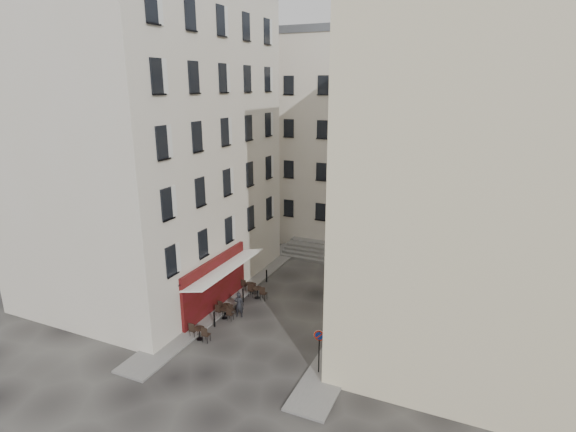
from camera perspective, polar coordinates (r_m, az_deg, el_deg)
The scene contains 18 objects.
ground at distance 27.52m, azimuth -2.26°, elevation -14.27°, with size 90.00×90.00×0.00m, color black.
sidewalk_left at distance 32.51m, azimuth -6.33°, elevation -9.19°, with size 2.00×22.00×0.12m, color slate.
sidewalk_right at distance 28.58m, azimuth 8.84°, elevation -13.09°, with size 2.00×18.00×0.12m, color slate.
building_left at distance 32.33m, azimuth -17.17°, elevation 9.03°, with size 12.20×16.20×20.60m.
building_right at distance 25.15m, azimuth 23.41°, elevation 4.23°, with size 12.20×14.20×18.60m.
building_back at distance 42.11m, azimuth 7.98°, elevation 9.73°, with size 18.20×10.20×18.60m.
cafe_storefront at distance 29.36m, azimuth -9.09°, elevation -8.30°, with size 1.74×7.30×3.50m.
stone_steps at distance 37.92m, azimuth 6.17°, elevation -4.83°, with size 9.00×3.15×0.80m.
bollard_near at distance 27.95m, azimuth -9.35°, elevation -12.75°, with size 0.12×0.12×0.98m.
bollard_mid at distance 30.57m, azimuth -5.73°, elevation -9.93°, with size 0.12×0.12×0.98m.
bollard_far at distance 33.36m, azimuth -2.74°, elevation -7.54°, with size 0.12×0.12×0.98m.
no_parking_sign at distance 23.03m, azimuth 3.97°, elevation -15.85°, with size 0.56×0.11×2.46m.
bistro_table_a at distance 26.83m, azimuth -11.13°, elevation -14.28°, with size 1.32×0.62×0.93m.
bistro_table_b at distance 28.74m, azimuth -8.05°, elevation -12.01°, with size 1.22×0.57×0.85m.
bistro_table_c at distance 29.28m, azimuth -7.78°, elevation -11.49°, with size 1.16×0.54×0.81m.
bistro_table_d at distance 30.99m, azimuth -3.89°, elevation -9.56°, with size 1.39×0.65×0.97m.
bistro_table_e at distance 31.92m, azimuth -4.89°, elevation -8.91°, with size 1.22×0.57×0.86m.
pedestrian at distance 28.69m, azimuth -6.24°, elevation -11.12°, with size 0.60×0.40×1.66m, color black.
Camera 1 is at (10.60, -21.21, 13.96)m, focal length 28.00 mm.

